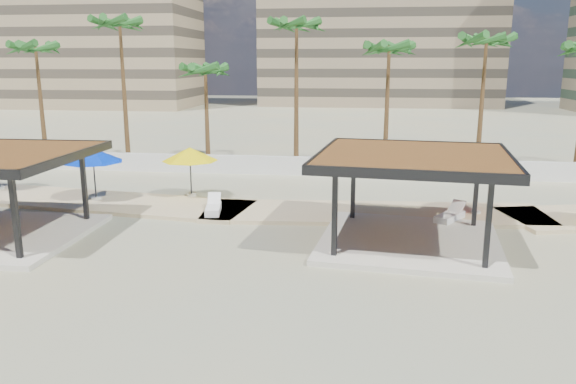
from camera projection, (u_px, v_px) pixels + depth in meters
name	position (u px, v px, depth m)	size (l,w,h in m)	color
ground	(320.00, 264.00, 20.07)	(200.00, 200.00, 0.00)	tan
promenade	(372.00, 210.00, 27.22)	(44.45, 7.97, 0.24)	#C6B284
boundary_wall	(338.00, 167.00, 35.40)	(56.00, 0.30, 1.20)	silver
building_west	(84.00, 8.00, 87.47)	(34.00, 16.00, 32.40)	#937F60
building_mid	(379.00, 16.00, 91.70)	(38.00, 16.00, 30.40)	#847259
pavilion_central	(412.00, 190.00, 21.86)	(8.01, 8.01, 3.67)	beige
umbrella_b	(190.00, 154.00, 29.02)	(3.61, 3.61, 2.58)	beige
umbrella_c	(479.00, 172.00, 25.77)	(2.65, 2.65, 2.25)	beige
umbrella_f	(93.00, 155.00, 28.24)	(3.03, 3.03, 2.68)	beige
lounger_a	(213.00, 209.00, 26.31)	(0.97, 2.05, 0.74)	white
lounger_b	(450.00, 216.00, 24.97)	(1.62, 2.01, 0.75)	white
palm_a	(36.00, 52.00, 38.59)	(3.00, 3.00, 8.83)	brown
palm_b	(120.00, 30.00, 37.90)	(3.00, 3.00, 10.43)	brown
palm_c	(205.00, 73.00, 37.23)	(3.00, 3.00, 7.37)	brown
palm_d	(297.00, 31.00, 36.65)	(3.00, 3.00, 10.26)	brown
palm_e	(389.00, 53.00, 35.76)	(3.00, 3.00, 8.72)	brown
palm_f	(486.00, 46.00, 35.11)	(3.00, 3.00, 9.20)	brown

